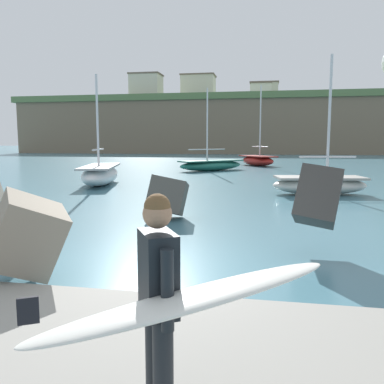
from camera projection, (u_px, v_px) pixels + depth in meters
The scene contains 12 objects.
ground_plane at pixel (154, 268), 7.58m from camera, with size 400.00×400.00×0.00m, color #42707F.
breakwater_jetty at pixel (79, 208), 9.38m from camera, with size 30.42×7.51×1.95m.
surfer_with_board at pixel (167, 299), 2.80m from camera, with size 2.00×1.51×1.78m.
boat_near_left at pixel (258, 160), 39.24m from camera, with size 4.25×5.16×7.69m.
boat_near_centre at pixel (100, 174), 22.06m from camera, with size 3.17×6.13×5.88m.
boat_mid_right at pixel (211, 165), 32.62m from camera, with size 5.50×5.66×6.59m.
boat_far_centre at pixel (320, 184), 18.01m from camera, with size 4.45×2.52×6.14m.
headland_bluff at pixel (234, 127), 91.05m from camera, with size 87.47×36.01×11.37m.
station_building_west at pixel (146, 87), 86.28m from camera, with size 6.68×5.26×5.42m.
station_building_central at pixel (261, 92), 91.39m from camera, with size 4.86×4.87×4.23m.
station_building_east at pixel (198, 89), 94.23m from camera, with size 7.97×5.69×6.50m.
station_building_annex at pixel (264, 92), 91.25m from camera, with size 6.49×4.65×4.36m.
Camera 1 is at (2.04, -7.08, 2.38)m, focal length 37.44 mm.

